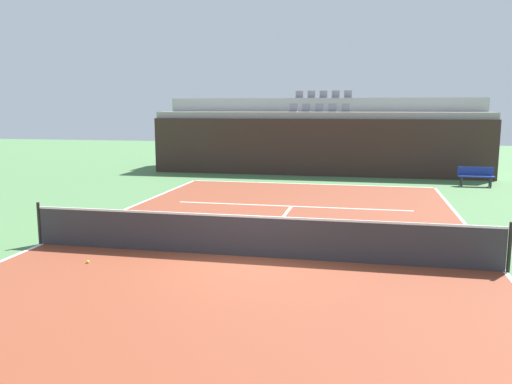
{
  "coord_description": "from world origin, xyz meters",
  "views": [
    {
      "loc": [
        2.51,
        -11.41,
        3.41
      ],
      "look_at": [
        -0.34,
        2.0,
        1.2
      ],
      "focal_mm": 36.59,
      "sensor_mm": 36.0,
      "label": 1
    }
  ],
  "objects": [
    {
      "name": "ground_plane",
      "position": [
        0.0,
        0.0,
        0.0
      ],
      "size": [
        80.0,
        80.0,
        0.0
      ],
      "primitive_type": "plane",
      "color": "#477042"
    },
    {
      "name": "player_bench",
      "position": [
        7.25,
        12.85,
        0.51
      ],
      "size": [
        1.5,
        0.4,
        0.85
      ],
      "color": "navy",
      "rests_on": "ground_plane"
    },
    {
      "name": "baseline_far",
      "position": [
        0.0,
        11.95,
        0.01
      ],
      "size": [
        11.0,
        0.1,
        0.0
      ],
      "primitive_type": "cube",
      "color": "white",
      "rests_on": "court_surface"
    },
    {
      "name": "tennis_ball_2",
      "position": [
        -3.46,
        -1.27,
        0.04
      ],
      "size": [
        0.07,
        0.07,
        0.07
      ],
      "primitive_type": "sphere",
      "color": "#CCE033",
      "rests_on": "court_surface"
    },
    {
      "name": "seating_row_upper",
      "position": [
        -0.0,
        18.84,
        4.08
      ],
      "size": [
        3.2,
        0.44,
        0.44
      ],
      "color": "slate",
      "rests_on": "stands_tier_upper"
    },
    {
      "name": "stands_tier_lower",
      "position": [
        0.0,
        16.34,
        1.6
      ],
      "size": [
        17.21,
        2.4,
        3.21
      ],
      "primitive_type": "cube",
      "color": "#9E9E99",
      "rests_on": "ground_plane"
    },
    {
      "name": "court_surface",
      "position": [
        0.0,
        0.0,
        0.01
      ],
      "size": [
        11.0,
        24.0,
        0.01
      ],
      "primitive_type": "cube",
      "color": "brown",
      "rests_on": "ground_plane"
    },
    {
      "name": "back_wall",
      "position": [
        0.0,
        14.99,
        1.44
      ],
      "size": [
        17.21,
        0.3,
        2.88
      ],
      "primitive_type": "cube",
      "color": "#33231E",
      "rests_on": "ground_plane"
    },
    {
      "name": "sideline_left",
      "position": [
        -5.45,
        0.0,
        0.01
      ],
      "size": [
        0.1,
        24.0,
        0.0
      ],
      "primitive_type": "cube",
      "color": "white",
      "rests_on": "court_surface"
    },
    {
      "name": "centre_service_line",
      "position": [
        0.0,
        3.2,
        0.01
      ],
      "size": [
        0.1,
        6.4,
        0.0
      ],
      "primitive_type": "cube",
      "color": "white",
      "rests_on": "court_surface"
    },
    {
      "name": "sideline_right",
      "position": [
        5.45,
        0.0,
        0.01
      ],
      "size": [
        0.1,
        24.0,
        0.0
      ],
      "primitive_type": "cube",
      "color": "white",
      "rests_on": "court_surface"
    },
    {
      "name": "service_line_far",
      "position": [
        0.0,
        6.4,
        0.01
      ],
      "size": [
        8.26,
        0.1,
        0.0
      ],
      "primitive_type": "cube",
      "color": "white",
      "rests_on": "court_surface"
    },
    {
      "name": "tennis_net",
      "position": [
        0.0,
        0.0,
        0.51
      ],
      "size": [
        11.08,
        0.08,
        1.07
      ],
      "color": "black",
      "rests_on": "court_surface"
    },
    {
      "name": "stands_tier_upper",
      "position": [
        0.0,
        18.74,
        1.98
      ],
      "size": [
        17.21,
        2.4,
        3.95
      ],
      "primitive_type": "cube",
      "color": "#9E9E99",
      "rests_on": "ground_plane"
    },
    {
      "name": "seating_row_lower",
      "position": [
        -0.0,
        16.44,
        3.33
      ],
      "size": [
        3.2,
        0.44,
        0.44
      ],
      "color": "slate",
      "rests_on": "stands_tier_lower"
    }
  ]
}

